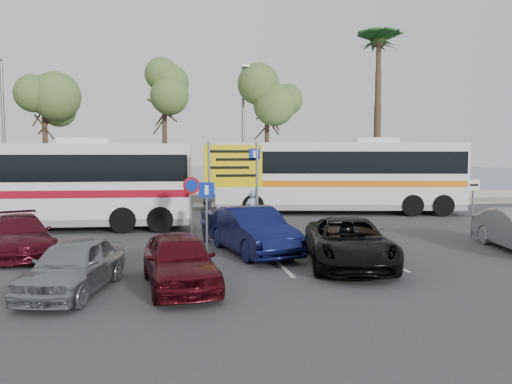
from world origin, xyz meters
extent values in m
plane|color=#333336|center=(0.00, 0.00, 0.00)|extent=(120.00, 120.00, 0.00)
cube|color=gray|center=(0.00, 14.00, 0.07)|extent=(44.00, 2.40, 0.15)
cube|color=#A59784|center=(0.00, 16.00, 0.30)|extent=(48.00, 0.80, 0.60)
plane|color=#3E4E63|center=(0.00, 60.00, 0.01)|extent=(140.00, 140.00, 0.00)
cylinder|color=#382619|center=(-8.00, 14.00, 2.67)|extent=(0.28, 0.28, 5.04)
cylinder|color=#382619|center=(-1.50, 14.00, 2.95)|extent=(0.28, 0.28, 5.60)
cylinder|color=#382619|center=(4.50, 14.00, 2.74)|extent=(0.28, 0.28, 5.18)
cylinder|color=#382619|center=(11.50, 14.00, 5.15)|extent=(0.48, 0.48, 10.00)
cylinder|color=slate|center=(-10.00, 13.60, 4.15)|extent=(0.16, 0.16, 8.00)
cylinder|color=slate|center=(3.00, 13.60, 4.15)|extent=(0.16, 0.16, 8.00)
cylinder|color=slate|center=(3.00, 13.15, 8.10)|extent=(0.12, 0.90, 0.12)
cube|color=slate|center=(3.00, 12.65, 8.05)|extent=(0.45, 0.25, 0.12)
cylinder|color=slate|center=(0.10, 3.20, 1.80)|extent=(0.12, 0.12, 3.60)
cylinder|color=slate|center=(1.90, 3.20, 1.80)|extent=(0.12, 0.12, 3.60)
cube|color=yellow|center=(1.00, 3.20, 2.70)|extent=(2.20, 0.06, 1.60)
cube|color=#0C2699|center=(1.80, 3.16, 3.15)|extent=(0.42, 0.01, 0.42)
cylinder|color=slate|center=(-0.60, 2.40, 1.10)|extent=(0.07, 0.07, 2.20)
cylinder|color=#B20C0C|center=(-0.60, 2.37, 2.05)|extent=(0.60, 0.03, 0.60)
cylinder|color=slate|center=(-0.20, 0.80, 1.10)|extent=(0.07, 0.07, 2.20)
cube|color=#0C2699|center=(-0.20, 0.78, 2.00)|extent=(0.50, 0.03, 0.50)
cylinder|color=slate|center=(9.80, 1.50, 1.10)|extent=(0.07, 0.07, 2.20)
cube|color=white|center=(9.80, 1.48, 2.00)|extent=(0.50, 0.03, 0.40)
cube|color=white|center=(-6.50, 6.50, 2.06)|extent=(12.37, 3.52, 3.00)
cube|color=black|center=(-6.50, 6.50, 2.59)|extent=(12.13, 3.54, 1.07)
cube|color=maroon|center=(-6.50, 6.50, 1.58)|extent=(12.25, 3.54, 0.31)
cube|color=gray|center=(-6.50, 6.50, 0.56)|extent=(12.25, 3.49, 0.56)
cube|color=white|center=(-6.50, 6.50, 3.68)|extent=(2.15, 1.78, 0.24)
cube|color=white|center=(7.50, 9.84, 2.15)|extent=(13.05, 5.16, 3.14)
cube|color=black|center=(7.50, 9.84, 2.71)|extent=(12.81, 5.15, 1.12)
cube|color=orange|center=(7.50, 9.84, 1.65)|extent=(12.93, 5.16, 0.32)
cube|color=gray|center=(7.50, 9.84, 0.59)|extent=(12.92, 5.11, 0.59)
cube|color=white|center=(7.50, 9.84, 3.85)|extent=(2.42, 2.09, 0.26)
imported|color=gray|center=(-3.60, -3.50, 0.62)|extent=(2.32, 3.91, 1.25)
imported|color=#0E1243|center=(1.20, 0.16, 0.73)|extent=(2.50, 4.67, 1.46)
imported|color=#4E0D1A|center=(-6.00, 1.18, 0.62)|extent=(3.16, 4.62, 1.24)
imported|color=#490A12|center=(-1.20, -3.50, 0.65)|extent=(1.96, 3.98, 1.31)
imported|color=black|center=(3.60, -2.00, 0.67)|extent=(3.19, 5.17, 1.34)
imported|color=#8B9DCA|center=(2.00, 5.00, 0.82)|extent=(0.72, 0.66, 1.64)
imported|color=#363851|center=(0.00, 2.59, 0.79)|extent=(0.65, 0.80, 1.58)
camera|label=1|loc=(-1.51, -15.28, 3.19)|focal=35.00mm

